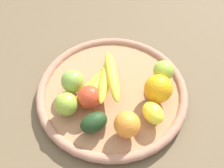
{
  "coord_description": "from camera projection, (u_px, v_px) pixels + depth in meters",
  "views": [
    {
      "loc": [
        -0.46,
        -0.12,
        0.67
      ],
      "look_at": [
        0.0,
        0.0,
        0.06
      ],
      "focal_mm": 41.1,
      "sensor_mm": 36.0,
      "label": 1
    }
  ],
  "objects": [
    {
      "name": "lemon_0",
      "position": [
        153.0,
        113.0,
        0.7
      ],
      "size": [
        0.09,
        0.09,
        0.05
      ],
      "primitive_type": "ellipsoid",
      "rotation": [
        0.0,
        0.0,
        0.74
      ],
      "color": "yellow",
      "rests_on": "basket"
    },
    {
      "name": "banana_bunch",
      "position": [
        104.0,
        78.0,
        0.76
      ],
      "size": [
        0.19,
        0.15,
        0.08
      ],
      "color": "yellow",
      "rests_on": "basket"
    },
    {
      "name": "apple_1",
      "position": [
        73.0,
        81.0,
        0.76
      ],
      "size": [
        0.09,
        0.09,
        0.07
      ],
      "primitive_type": "sphere",
      "rotation": [
        0.0,
        0.0,
        3.66
      ],
      "color": "olive",
      "rests_on": "basket"
    },
    {
      "name": "apple_0",
      "position": [
        163.0,
        71.0,
        0.79
      ],
      "size": [
        0.09,
        0.09,
        0.06
      ],
      "primitive_type": "sphere",
      "rotation": [
        0.0,
        0.0,
        2.36
      ],
      "color": "#93BB39",
      "rests_on": "basket"
    },
    {
      "name": "apple_3",
      "position": [
        89.0,
        97.0,
        0.72
      ],
      "size": [
        0.1,
        0.1,
        0.07
      ],
      "primitive_type": "sphere",
      "rotation": [
        0.0,
        0.0,
        3.93
      ],
      "color": "red",
      "rests_on": "basket"
    },
    {
      "name": "avocado",
      "position": [
        94.0,
        123.0,
        0.68
      ],
      "size": [
        0.09,
        0.09,
        0.05
      ],
      "primitive_type": "ellipsoid",
      "rotation": [
        0.0,
        0.0,
        5.5
      ],
      "color": "#1B3416",
      "rests_on": "basket"
    },
    {
      "name": "orange_1",
      "position": [
        127.0,
        124.0,
        0.67
      ],
      "size": [
        0.1,
        0.1,
        0.07
      ],
      "primitive_type": "sphere",
      "rotation": [
        0.0,
        0.0,
        3.78
      ],
      "color": "orange",
      "rests_on": "basket"
    },
    {
      "name": "basket",
      "position": [
        112.0,
        92.0,
        0.8
      ],
      "size": [
        0.47,
        0.47,
        0.04
      ],
      "color": "#A5744E",
      "rests_on": "ground_plane"
    },
    {
      "name": "orange_0",
      "position": [
        158.0,
        90.0,
        0.73
      ],
      "size": [
        0.1,
        0.1,
        0.08
      ],
      "primitive_type": "sphere",
      "rotation": [
        0.0,
        0.0,
        4.5
      ],
      "color": "orange",
      "rests_on": "basket"
    },
    {
      "name": "apple_2",
      "position": [
        66.0,
        104.0,
        0.71
      ],
      "size": [
        0.09,
        0.09,
        0.07
      ],
      "primitive_type": "sphere",
      "rotation": [
        0.0,
        0.0,
        2.33
      ],
      "color": "#8FAC36",
      "rests_on": "basket"
    },
    {
      "name": "ground_plane",
      "position": [
        112.0,
        95.0,
        0.82
      ],
      "size": [
        2.4,
        2.4,
        0.0
      ],
      "primitive_type": "plane",
      "color": "brown",
      "rests_on": "ground"
    }
  ]
}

